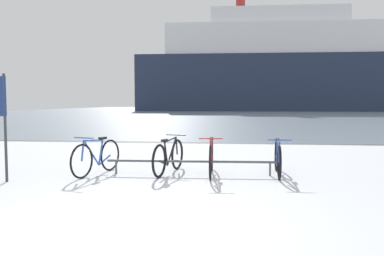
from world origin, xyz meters
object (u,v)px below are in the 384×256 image
bicycle_1 (169,157)px  ferry_ship (282,69)px  bicycle_0 (97,157)px  bicycle_2 (211,157)px  bicycle_3 (278,158)px

bicycle_1 → ferry_ship: ferry_ship is taller
bicycle_0 → bicycle_2: 2.39m
bicycle_2 → ferry_ship: bearing=82.2°
bicycle_1 → bicycle_3: 2.28m
bicycle_1 → bicycle_2: (0.91, -0.11, 0.01)m
bicycle_2 → ferry_ship: ferry_ship is taller
bicycle_0 → bicycle_1: bearing=11.6°
bicycle_1 → bicycle_3: bicycle_1 is taller
bicycle_2 → bicycle_3: (1.37, 0.16, -0.02)m
bicycle_0 → bicycle_3: bearing=5.4°
bicycle_1 → bicycle_2: size_ratio=0.98×
bicycle_0 → ferry_ship: ferry_ship is taller
bicycle_2 → bicycle_3: bearing=6.7°
bicycle_0 → bicycle_3: bicycle_0 is taller
ferry_ship → bicycle_2: bearing=-97.8°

